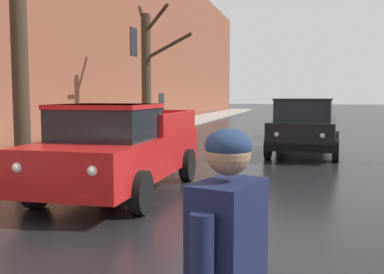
{
  "coord_description": "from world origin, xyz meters",
  "views": [
    {
      "loc": [
        2.05,
        -1.15,
        1.92
      ],
      "look_at": [
        -0.57,
        9.32,
        0.93
      ],
      "focal_mm": 42.88,
      "sensor_mm": 36.0,
      "label": 1
    }
  ],
  "objects_px": {
    "pedestrian_with_coffee": "(227,273)",
    "pickup_truck_red_approaching_near_lane": "(119,149)",
    "bare_tree_mid_block": "(148,71)",
    "suv_black_parked_kerbside_close": "(305,124)",
    "sedan_silver_parked_kerbside_mid": "(305,121)",
    "bare_tree_second_along_sidewalk": "(21,8)"
  },
  "relations": [
    {
      "from": "pedestrian_with_coffee",
      "to": "pickup_truck_red_approaching_near_lane",
      "type": "bearing_deg",
      "value": 117.5
    },
    {
      "from": "bare_tree_mid_block",
      "to": "suv_black_parked_kerbside_close",
      "type": "height_order",
      "value": "bare_tree_mid_block"
    },
    {
      "from": "bare_tree_mid_block",
      "to": "suv_black_parked_kerbside_close",
      "type": "distance_m",
      "value": 7.77
    },
    {
      "from": "suv_black_parked_kerbside_close",
      "to": "pedestrian_with_coffee",
      "type": "relative_size",
      "value": 2.69
    },
    {
      "from": "bare_tree_mid_block",
      "to": "sedan_silver_parked_kerbside_mid",
      "type": "distance_m",
      "value": 7.31
    },
    {
      "from": "pickup_truck_red_approaching_near_lane",
      "to": "pedestrian_with_coffee",
      "type": "relative_size",
      "value": 2.89
    },
    {
      "from": "bare_tree_second_along_sidewalk",
      "to": "pedestrian_with_coffee",
      "type": "height_order",
      "value": "bare_tree_second_along_sidewalk"
    },
    {
      "from": "bare_tree_second_along_sidewalk",
      "to": "pickup_truck_red_approaching_near_lane",
      "type": "relative_size",
      "value": 1.46
    },
    {
      "from": "pickup_truck_red_approaching_near_lane",
      "to": "suv_black_parked_kerbside_close",
      "type": "relative_size",
      "value": 1.08
    },
    {
      "from": "sedan_silver_parked_kerbside_mid",
      "to": "pedestrian_with_coffee",
      "type": "xyz_separation_m",
      "value": [
        -0.31,
        -18.82,
        0.28
      ]
    },
    {
      "from": "bare_tree_second_along_sidewalk",
      "to": "sedan_silver_parked_kerbside_mid",
      "type": "xyz_separation_m",
      "value": [
        6.64,
        11.13,
        -3.25
      ]
    },
    {
      "from": "pickup_truck_red_approaching_near_lane",
      "to": "sedan_silver_parked_kerbside_mid",
      "type": "bearing_deg",
      "value": 74.88
    },
    {
      "from": "bare_tree_second_along_sidewalk",
      "to": "pedestrian_with_coffee",
      "type": "distance_m",
      "value": 10.38
    },
    {
      "from": "pickup_truck_red_approaching_near_lane",
      "to": "pedestrian_with_coffee",
      "type": "height_order",
      "value": "same"
    },
    {
      "from": "pedestrian_with_coffee",
      "to": "bare_tree_mid_block",
      "type": "bearing_deg",
      "value": 110.77
    },
    {
      "from": "bare_tree_mid_block",
      "to": "suv_black_parked_kerbside_close",
      "type": "relative_size",
      "value": 1.25
    },
    {
      "from": "bare_tree_second_along_sidewalk",
      "to": "bare_tree_mid_block",
      "type": "xyz_separation_m",
      "value": [
        0.03,
        8.92,
        -1.05
      ]
    },
    {
      "from": "suv_black_parked_kerbside_close",
      "to": "sedan_silver_parked_kerbside_mid",
      "type": "distance_m",
      "value": 5.77
    },
    {
      "from": "pickup_truck_red_approaching_near_lane",
      "to": "suv_black_parked_kerbside_close",
      "type": "bearing_deg",
      "value": 63.68
    },
    {
      "from": "sedan_silver_parked_kerbside_mid",
      "to": "pedestrian_with_coffee",
      "type": "bearing_deg",
      "value": -90.95
    },
    {
      "from": "pickup_truck_red_approaching_near_lane",
      "to": "suv_black_parked_kerbside_close",
      "type": "xyz_separation_m",
      "value": [
        3.47,
        7.02,
        0.11
      ]
    },
    {
      "from": "bare_tree_mid_block",
      "to": "sedan_silver_parked_kerbside_mid",
      "type": "xyz_separation_m",
      "value": [
        6.61,
        2.21,
        -2.2
      ]
    }
  ]
}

